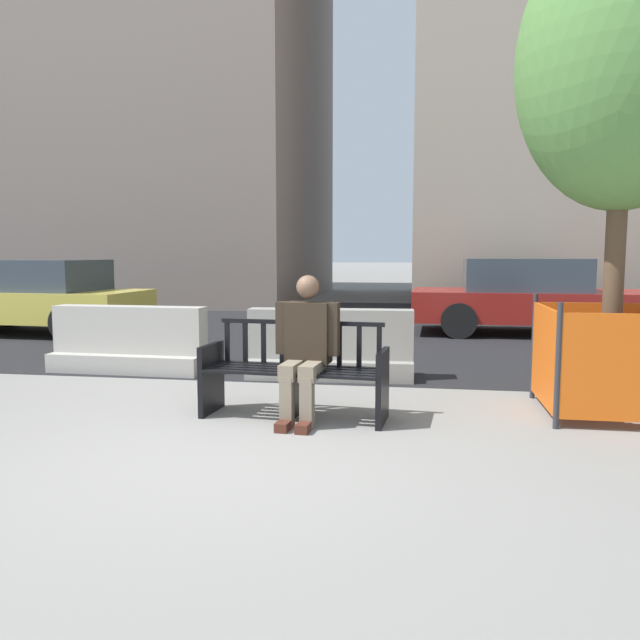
{
  "coord_description": "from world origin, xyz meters",
  "views": [
    {
      "loc": [
        1.45,
        -4.3,
        1.51
      ],
      "look_at": [
        0.31,
        2.72,
        0.75
      ],
      "focal_mm": 35.0,
      "sensor_mm": 36.0,
      "label": 1
    }
  ],
  "objects_px": {
    "seated_person": "(306,345)",
    "jersey_barrier_left": "(130,345)",
    "construction_fence": "(610,357)",
    "car_sedan_mid": "(530,297)",
    "car_taxi_near": "(36,297)",
    "jersey_barrier_centre": "(330,350)",
    "street_tree": "(625,64)",
    "street_bench": "(295,375)"
  },
  "relations": [
    {
      "from": "seated_person",
      "to": "jersey_barrier_left",
      "type": "height_order",
      "value": "seated_person"
    },
    {
      "from": "jersey_barrier_left",
      "to": "construction_fence",
      "type": "bearing_deg",
      "value": -13.81
    },
    {
      "from": "construction_fence",
      "to": "car_sedan_mid",
      "type": "relative_size",
      "value": 0.27
    },
    {
      "from": "car_taxi_near",
      "to": "construction_fence",
      "type": "bearing_deg",
      "value": -27.28
    },
    {
      "from": "seated_person",
      "to": "jersey_barrier_centre",
      "type": "relative_size",
      "value": 0.65
    },
    {
      "from": "jersey_barrier_left",
      "to": "street_tree",
      "type": "height_order",
      "value": "street_tree"
    },
    {
      "from": "construction_fence",
      "to": "seated_person",
      "type": "bearing_deg",
      "value": -167.27
    },
    {
      "from": "street_bench",
      "to": "jersey_barrier_centre",
      "type": "bearing_deg",
      "value": 88.2
    },
    {
      "from": "car_taxi_near",
      "to": "car_sedan_mid",
      "type": "height_order",
      "value": "car_sedan_mid"
    },
    {
      "from": "jersey_barrier_centre",
      "to": "car_taxi_near",
      "type": "xyz_separation_m",
      "value": [
        -6.09,
        3.27,
        0.36
      ]
    },
    {
      "from": "street_bench",
      "to": "car_sedan_mid",
      "type": "relative_size",
      "value": 0.39
    },
    {
      "from": "car_taxi_near",
      "to": "seated_person",
      "type": "bearing_deg",
      "value": -40.39
    },
    {
      "from": "jersey_barrier_centre",
      "to": "car_taxi_near",
      "type": "relative_size",
      "value": 0.48
    },
    {
      "from": "seated_person",
      "to": "street_tree",
      "type": "bearing_deg",
      "value": 12.73
    },
    {
      "from": "seated_person",
      "to": "car_sedan_mid",
      "type": "xyz_separation_m",
      "value": [
        3.05,
        6.62,
        0.01
      ]
    },
    {
      "from": "jersey_barrier_left",
      "to": "car_taxi_near",
      "type": "bearing_deg",
      "value": 136.85
    },
    {
      "from": "seated_person",
      "to": "jersey_barrier_left",
      "type": "bearing_deg",
      "value": 143.58
    },
    {
      "from": "street_tree",
      "to": "car_taxi_near",
      "type": "xyz_separation_m",
      "value": [
        -8.92,
        4.6,
        -2.5
      ]
    },
    {
      "from": "jersey_barrier_centre",
      "to": "street_tree",
      "type": "distance_m",
      "value": 4.23
    },
    {
      "from": "street_tree",
      "to": "street_bench",
      "type": "bearing_deg",
      "value": -169.03
    },
    {
      "from": "seated_person",
      "to": "car_sedan_mid",
      "type": "bearing_deg",
      "value": 65.29
    },
    {
      "from": "seated_person",
      "to": "street_tree",
      "type": "relative_size",
      "value": 0.29
    },
    {
      "from": "car_sedan_mid",
      "to": "seated_person",
      "type": "bearing_deg",
      "value": -114.71
    },
    {
      "from": "car_sedan_mid",
      "to": "street_bench",
      "type": "bearing_deg",
      "value": -115.76
    },
    {
      "from": "street_bench",
      "to": "jersey_barrier_centre",
      "type": "height_order",
      "value": "street_bench"
    },
    {
      "from": "street_bench",
      "to": "car_taxi_near",
      "type": "xyz_separation_m",
      "value": [
        -6.03,
        5.16,
        0.3
      ]
    },
    {
      "from": "seated_person",
      "to": "construction_fence",
      "type": "bearing_deg",
      "value": 12.73
    },
    {
      "from": "street_tree",
      "to": "construction_fence",
      "type": "distance_m",
      "value": 2.64
    },
    {
      "from": "street_bench",
      "to": "seated_person",
      "type": "relative_size",
      "value": 1.31
    },
    {
      "from": "jersey_barrier_left",
      "to": "street_tree",
      "type": "relative_size",
      "value": 0.45
    },
    {
      "from": "jersey_barrier_centre",
      "to": "jersey_barrier_left",
      "type": "height_order",
      "value": "same"
    },
    {
      "from": "seated_person",
      "to": "jersey_barrier_left",
      "type": "distance_m",
      "value": 3.33
    },
    {
      "from": "seated_person",
      "to": "street_tree",
      "type": "height_order",
      "value": "street_tree"
    },
    {
      "from": "street_tree",
      "to": "car_sedan_mid",
      "type": "relative_size",
      "value": 1.01
    },
    {
      "from": "car_taxi_near",
      "to": "street_tree",
      "type": "bearing_deg",
      "value": -27.28
    },
    {
      "from": "jersey_barrier_left",
      "to": "street_tree",
      "type": "bearing_deg",
      "value": -13.81
    },
    {
      "from": "car_sedan_mid",
      "to": "street_tree",
      "type": "bearing_deg",
      "value": -92.57
    },
    {
      "from": "street_bench",
      "to": "jersey_barrier_left",
      "type": "bearing_deg",
      "value": 143.32
    },
    {
      "from": "seated_person",
      "to": "car_sedan_mid",
      "type": "height_order",
      "value": "car_sedan_mid"
    },
    {
      "from": "construction_fence",
      "to": "car_sedan_mid",
      "type": "xyz_separation_m",
      "value": [
        0.27,
        5.99,
        0.15
      ]
    },
    {
      "from": "jersey_barrier_left",
      "to": "seated_person",
      "type": "bearing_deg",
      "value": -36.42
    },
    {
      "from": "car_sedan_mid",
      "to": "jersey_barrier_centre",
      "type": "bearing_deg",
      "value": -123.66
    }
  ]
}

